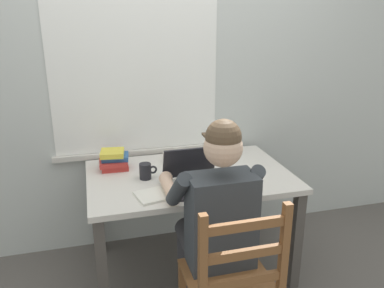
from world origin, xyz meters
name	(u,v)px	position (x,y,z in m)	size (l,w,h in m)	color
ground_plane	(190,267)	(0.00, 0.00, 0.00)	(8.00, 8.00, 0.00)	#56514C
back_wall	(171,71)	(-0.01, 0.49, 1.30)	(6.00, 0.08, 2.60)	beige
desk	(190,187)	(0.00, 0.00, 0.62)	(1.29, 0.83, 0.71)	beige
seated_person	(215,215)	(0.01, -0.49, 0.67)	(0.50, 0.60, 1.23)	#33383D
wooden_chair	(232,283)	(0.01, -0.77, 0.45)	(0.42, 0.42, 0.92)	brown
laptop	(194,179)	(-0.03, -0.19, 0.76)	(0.33, 0.31, 0.22)	#232328
computer_mouse	(240,182)	(0.25, -0.24, 0.73)	(0.06, 0.10, 0.03)	#232328
coffee_mug_white	(205,157)	(0.14, 0.14, 0.76)	(0.12, 0.08, 0.10)	white
coffee_mug_dark	(146,171)	(-0.28, 0.00, 0.76)	(0.11, 0.07, 0.10)	black
coffee_mug_spare	(225,149)	(0.34, 0.27, 0.76)	(0.11, 0.07, 0.09)	white
book_stack_main	(114,160)	(-0.46, 0.22, 0.77)	(0.20, 0.17, 0.13)	#BC332D
book_stack_side	(179,157)	(-0.01, 0.24, 0.74)	(0.21, 0.17, 0.06)	white
paper_pile_near_laptop	(157,195)	(-0.26, -0.26, 0.72)	(0.23, 0.18, 0.01)	silver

